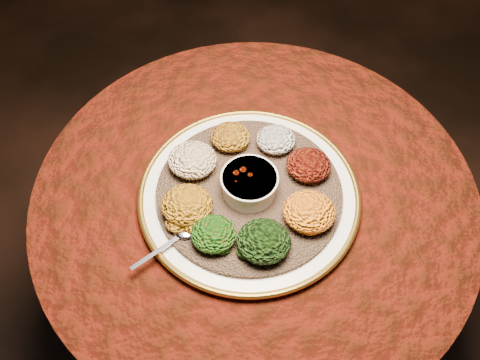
{
  "coord_description": "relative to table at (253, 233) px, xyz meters",
  "views": [
    {
      "loc": [
        0.03,
        -0.64,
        1.69
      ],
      "look_at": [
        -0.03,
        0.01,
        0.76
      ],
      "focal_mm": 40.0,
      "sensor_mm": 36.0,
      "label": 1
    }
  ],
  "objects": [
    {
      "name": "stew_bowl",
      "position": [
        -0.01,
        -0.02,
        0.24
      ],
      "size": [
        0.12,
        0.12,
        0.05
      ],
      "color": "silver",
      "rests_on": "injera"
    },
    {
      "name": "platter",
      "position": [
        -0.01,
        -0.02,
        0.19
      ],
      "size": [
        0.6,
        0.6,
        0.02
      ],
      "rotation": [
        0.0,
        0.0,
        0.44
      ],
      "color": "white",
      "rests_on": "table"
    },
    {
      "name": "table",
      "position": [
        0.0,
        0.0,
        0.0
      ],
      "size": [
        0.96,
        0.96,
        0.73
      ],
      "color": "black",
      "rests_on": "ground"
    },
    {
      "name": "portion_gomen",
      "position": [
        0.03,
        -0.15,
        0.23
      ],
      "size": [
        0.1,
        0.1,
        0.05
      ],
      "primitive_type": "ellipsoid",
      "color": "black",
      "rests_on": "injera"
    },
    {
      "name": "injera",
      "position": [
        -0.01,
        -0.02,
        0.2
      ],
      "size": [
        0.41,
        0.41,
        0.01
      ],
      "primitive_type": "cylinder",
      "rotation": [
        0.0,
        0.0,
        -0.05
      ],
      "color": "brown",
      "rests_on": "platter"
    },
    {
      "name": "portion_ayib",
      "position": [
        0.04,
        0.11,
        0.23
      ],
      "size": [
        0.09,
        0.08,
        0.04
      ],
      "primitive_type": "ellipsoid",
      "color": "beige",
      "rests_on": "injera"
    },
    {
      "name": "portion_timatim",
      "position": [
        -0.14,
        0.03,
        0.23
      ],
      "size": [
        0.1,
        0.1,
        0.05
      ],
      "primitive_type": "ellipsoid",
      "color": "maroon",
      "rests_on": "injera"
    },
    {
      "name": "portion_mixveg",
      "position": [
        -0.07,
        -0.14,
        0.23
      ],
      "size": [
        0.09,
        0.09,
        0.04
      ],
      "primitive_type": "ellipsoid",
      "color": "#9D210A",
      "rests_on": "injera"
    },
    {
      "name": "portion_tikil",
      "position": [
        0.11,
        -0.07,
        0.23
      ],
      "size": [
        0.11,
        0.1,
        0.05
      ],
      "primitive_type": "ellipsoid",
      "color": "#C08410",
      "rests_on": "injera"
    },
    {
      "name": "portion_shiro",
      "position": [
        -0.06,
        0.11,
        0.23
      ],
      "size": [
        0.09,
        0.08,
        0.04
      ],
      "primitive_type": "ellipsoid",
      "color": "#A07313",
      "rests_on": "injera"
    },
    {
      "name": "portion_kik",
      "position": [
        -0.13,
        -0.08,
        0.23
      ],
      "size": [
        0.1,
        0.1,
        0.05
      ],
      "primitive_type": "ellipsoid",
      "color": "#B26D0F",
      "rests_on": "injera"
    },
    {
      "name": "portion_kitfo",
      "position": [
        0.11,
        0.04,
        0.23
      ],
      "size": [
        0.09,
        0.09,
        0.05
      ],
      "primitive_type": "ellipsoid",
      "color": "black",
      "rests_on": "injera"
    },
    {
      "name": "spoon",
      "position": [
        -0.14,
        -0.14,
        0.21
      ],
      "size": [
        0.11,
        0.1,
        0.01
      ],
      "rotation": [
        0.0,
        0.0,
        -2.37
      ],
      "color": "silver",
      "rests_on": "injera"
    }
  ]
}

